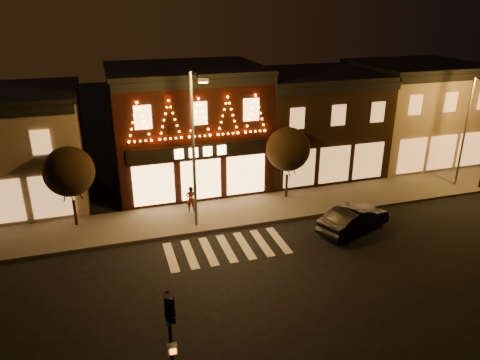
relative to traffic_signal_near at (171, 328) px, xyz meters
name	(u,v)px	position (x,y,z in m)	size (l,w,h in m)	color
ground	(250,291)	(4.32, 5.21, -3.16)	(120.00, 120.00, 0.00)	black
sidewalk_far	(240,211)	(6.32, 13.21, -3.08)	(44.00, 4.00, 0.15)	#47423D
building_pulp	(187,126)	(4.32, 19.18, 1.01)	(10.20, 8.34, 8.30)	black
building_right_a	(311,122)	(13.82, 19.20, 0.60)	(9.20, 8.28, 7.50)	black
building_right_b	(412,111)	(22.82, 19.20, 0.75)	(9.20, 8.28, 7.80)	#7F6F5A
traffic_signal_near	(171,328)	(0.00, 0.00, 0.00)	(0.31, 0.44, 4.27)	black
streetlamp_mid	(195,141)	(3.34, 11.84, 2.17)	(0.64, 2.03, 8.82)	#59595E
streetlamp_right	(469,125)	(22.21, 12.50, 1.41)	(0.49, 1.72, 7.53)	#59595E
tree_left	(69,172)	(-3.37, 14.19, 0.30)	(2.83, 2.83, 4.73)	black
tree_right	(288,149)	(9.88, 14.28, 0.31)	(2.84, 2.84, 4.74)	black
dark_sedan	(354,219)	(11.79, 8.93, -2.39)	(1.62, 4.65, 1.53)	black
pedestrian	(191,199)	(3.38, 13.90, -2.17)	(0.61, 0.40, 1.68)	gray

